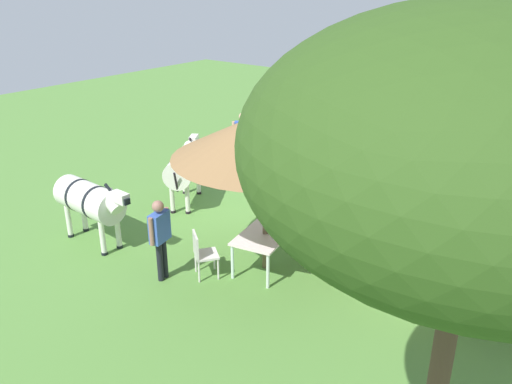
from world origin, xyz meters
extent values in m
plane|color=#528338|center=(0.00, 0.00, 0.00)|extent=(36.00, 36.00, 0.00)
cylinder|color=beige|center=(-1.44, 4.98, 0.94)|extent=(4.94, 4.94, 1.88)
cylinder|color=brown|center=(1.56, 1.54, 1.13)|extent=(0.10, 0.10, 2.26)
cone|color=olive|center=(1.56, 1.54, 2.68)|extent=(3.39, 3.39, 0.83)
cube|color=silver|center=(1.56, 1.54, 0.72)|extent=(1.51, 1.09, 0.04)
cylinder|color=silver|center=(0.88, 1.78, 0.35)|extent=(0.06, 0.06, 0.70)
cylinder|color=silver|center=(2.11, 2.01, 0.35)|extent=(0.06, 0.06, 0.70)
cylinder|color=silver|center=(1.01, 1.06, 0.35)|extent=(0.06, 0.06, 0.70)
cylinder|color=silver|center=(2.25, 1.29, 0.35)|extent=(0.06, 0.06, 0.70)
cube|color=silver|center=(2.47, 0.85, 0.45)|extent=(0.60, 0.60, 0.04)
cube|color=silver|center=(2.62, 0.73, 0.68)|extent=(0.30, 0.38, 0.45)
cylinder|color=silver|center=(2.21, 0.81, 0.23)|extent=(0.04, 0.04, 0.45)
cylinder|color=silver|center=(2.44, 1.11, 0.23)|extent=(0.04, 0.04, 0.45)
cylinder|color=silver|center=(2.50, 0.59, 0.23)|extent=(0.04, 0.04, 0.45)
cylinder|color=silver|center=(2.73, 0.89, 0.23)|extent=(0.04, 0.04, 0.45)
cube|color=white|center=(0.74, 2.32, 0.45)|extent=(0.61, 0.61, 0.04)
cube|color=white|center=(0.60, 2.46, 0.68)|extent=(0.33, 0.35, 0.45)
cylinder|color=white|center=(1.00, 2.34, 0.23)|extent=(0.04, 0.04, 0.45)
cylinder|color=white|center=(0.74, 2.06, 0.23)|extent=(0.04, 0.04, 0.45)
cylinder|color=white|center=(0.74, 2.59, 0.23)|extent=(0.04, 0.04, 0.45)
cylinder|color=white|center=(0.48, 2.31, 0.23)|extent=(0.04, 0.04, 0.45)
cylinder|color=black|center=(2.98, 0.25, 0.40)|extent=(0.12, 0.12, 0.79)
cylinder|color=black|center=(3.11, 0.28, 0.40)|extent=(0.12, 0.12, 0.79)
cube|color=#3758B1|center=(3.04, 0.26, 1.07)|extent=(0.46, 0.28, 0.56)
cylinder|color=#97685A|center=(2.81, 0.21, 1.09)|extent=(0.08, 0.08, 0.53)
cylinder|color=#97685A|center=(3.28, 0.31, 1.09)|extent=(0.08, 0.08, 0.53)
sphere|color=#97685A|center=(3.04, 0.26, 1.48)|extent=(0.21, 0.21, 0.21)
cylinder|color=black|center=(0.07, 0.93, 0.42)|extent=(0.12, 0.12, 0.84)
cylinder|color=black|center=(0.05, 0.78, 0.42)|extent=(0.12, 0.12, 0.84)
cube|color=#B43938|center=(0.06, 0.85, 1.14)|extent=(0.27, 0.48, 0.59)
cylinder|color=tan|center=(0.09, 1.11, 1.15)|extent=(0.09, 0.09, 0.56)
cylinder|color=tan|center=(0.02, 0.60, 1.15)|extent=(0.09, 0.09, 0.56)
sphere|color=tan|center=(0.06, 0.85, 1.57)|extent=(0.23, 0.23, 0.23)
cylinder|color=black|center=(-2.38, -2.06, 0.44)|extent=(0.13, 0.13, 0.88)
cylinder|color=black|center=(-2.29, -2.19, 0.44)|extent=(0.13, 0.13, 0.88)
cube|color=#3553BC|center=(-2.33, -2.13, 1.19)|extent=(0.47, 0.51, 0.62)
cylinder|color=tan|center=(-2.50, -1.92, 1.21)|extent=(0.09, 0.09, 0.59)
cylinder|color=tan|center=(-2.17, -2.34, 1.21)|extent=(0.09, 0.09, 0.59)
sphere|color=tan|center=(-2.33, -2.13, 1.64)|extent=(0.24, 0.24, 0.24)
cube|color=teal|center=(-1.08, -0.19, 0.22)|extent=(0.76, 0.75, 0.03)
cube|color=silver|center=(-1.29, -0.01, 0.44)|extent=(0.76, 0.75, 0.30)
cube|color=silver|center=(-0.96, 0.04, 0.11)|extent=(0.48, 0.43, 0.22)
cube|color=silver|center=(-1.30, -0.35, 0.11)|extent=(0.48, 0.43, 0.22)
cylinder|color=silver|center=(0.25, -1.88, 0.98)|extent=(1.72, 1.40, 0.67)
cylinder|color=black|center=(0.52, -1.72, 0.98)|extent=(0.42, 0.62, 0.68)
cylinder|color=black|center=(0.00, -2.03, 0.98)|extent=(0.42, 0.62, 0.68)
cylinder|color=silver|center=(-0.44, -2.30, 1.16)|extent=(0.62, 0.54, 0.50)
cube|color=silver|center=(-0.68, -2.44, 1.32)|extent=(0.44, 0.36, 0.20)
cube|color=black|center=(-0.83, -2.54, 1.29)|extent=(0.16, 0.16, 0.12)
cube|color=black|center=(-0.44, -2.30, 1.36)|extent=(0.33, 0.22, 0.28)
cylinder|color=silver|center=(-0.18, -2.36, 0.37)|extent=(0.11, 0.11, 0.73)
cylinder|color=black|center=(-0.18, -2.36, 0.03)|extent=(0.13, 0.13, 0.06)
cylinder|color=silver|center=(-0.37, -2.04, 0.37)|extent=(0.11, 0.11, 0.73)
cylinder|color=black|center=(-0.37, -2.04, 0.03)|extent=(0.13, 0.13, 0.06)
cylinder|color=silver|center=(0.86, -1.73, 0.37)|extent=(0.11, 0.11, 0.73)
cylinder|color=black|center=(0.86, -1.73, 0.03)|extent=(0.13, 0.13, 0.06)
cylinder|color=silver|center=(0.67, -1.41, 0.37)|extent=(0.11, 0.11, 0.73)
cylinder|color=black|center=(0.67, -1.41, 0.03)|extent=(0.13, 0.13, 0.06)
cylinder|color=black|center=(0.98, -1.44, 0.88)|extent=(0.23, 0.16, 0.53)
cylinder|color=silver|center=(2.94, -1.96, 1.00)|extent=(0.75, 1.65, 0.68)
cylinder|color=black|center=(2.93, -2.28, 1.00)|extent=(0.70, 0.11, 0.70)
cylinder|color=black|center=(2.95, -1.67, 1.00)|extent=(0.70, 0.11, 0.70)
cylinder|color=silver|center=(2.98, -1.15, 1.18)|extent=(0.33, 0.56, 0.51)
cube|color=silver|center=(2.99, -0.87, 1.34)|extent=(0.20, 0.41, 0.20)
cube|color=black|center=(3.00, -0.69, 1.31)|extent=(0.13, 0.13, 0.12)
cube|color=black|center=(2.98, -1.15, 1.38)|extent=(0.06, 0.37, 0.28)
cylinder|color=silver|center=(2.78, -1.34, 0.37)|extent=(0.11, 0.11, 0.74)
cylinder|color=black|center=(2.78, -1.34, 0.03)|extent=(0.13, 0.13, 0.06)
cylinder|color=silver|center=(3.16, -1.35, 0.37)|extent=(0.11, 0.11, 0.74)
cylinder|color=black|center=(3.16, -1.35, 0.03)|extent=(0.13, 0.13, 0.06)
cylinder|color=silver|center=(2.73, -2.57, 0.37)|extent=(0.11, 0.11, 0.74)
cylinder|color=black|center=(2.73, -2.57, 0.03)|extent=(0.13, 0.13, 0.06)
cylinder|color=silver|center=(3.10, -2.58, 0.37)|extent=(0.11, 0.11, 0.74)
cylinder|color=black|center=(3.10, -2.58, 0.03)|extent=(0.13, 0.13, 0.06)
cylinder|color=black|center=(2.90, -2.82, 0.90)|extent=(0.06, 0.24, 0.53)
cylinder|color=silver|center=(-3.22, 0.62, 1.08)|extent=(1.81, 1.50, 0.72)
cylinder|color=black|center=(-2.93, 0.79, 1.08)|extent=(0.45, 0.66, 0.73)
cylinder|color=black|center=(-3.48, 0.46, 1.08)|extent=(0.45, 0.66, 0.73)
cylinder|color=silver|center=(-3.93, 0.17, 1.26)|extent=(0.64, 0.57, 0.52)
cube|color=silver|center=(-4.17, 0.02, 1.42)|extent=(0.43, 0.36, 0.20)
cube|color=black|center=(-4.32, -0.07, 1.39)|extent=(0.17, 0.17, 0.12)
cube|color=black|center=(-3.93, 0.17, 1.46)|extent=(0.33, 0.23, 0.28)
cylinder|color=silver|center=(-3.66, 0.11, 0.40)|extent=(0.11, 0.11, 0.81)
cylinder|color=black|center=(-3.66, 0.11, 0.03)|extent=(0.13, 0.13, 0.06)
cylinder|color=silver|center=(-3.87, 0.45, 0.40)|extent=(0.11, 0.11, 0.81)
cylinder|color=black|center=(-3.87, 0.45, 0.03)|extent=(0.13, 0.13, 0.06)
cylinder|color=silver|center=(-2.57, 0.79, 0.40)|extent=(0.11, 0.11, 0.81)
cylinder|color=black|center=(-2.57, 0.79, 0.03)|extent=(0.13, 0.13, 0.06)
cylinder|color=silver|center=(-2.78, 1.12, 0.40)|extent=(0.11, 0.11, 0.81)
cylinder|color=black|center=(-2.78, 1.12, 0.03)|extent=(0.13, 0.13, 0.06)
cylinder|color=black|center=(-2.46, 1.09, 0.98)|extent=(0.23, 0.17, 0.53)
ellipsoid|color=#2D4D19|center=(5.13, 5.93, 4.19)|extent=(3.26, 3.26, 1.96)
camera|label=1|loc=(8.67, 6.78, 5.25)|focal=36.63mm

